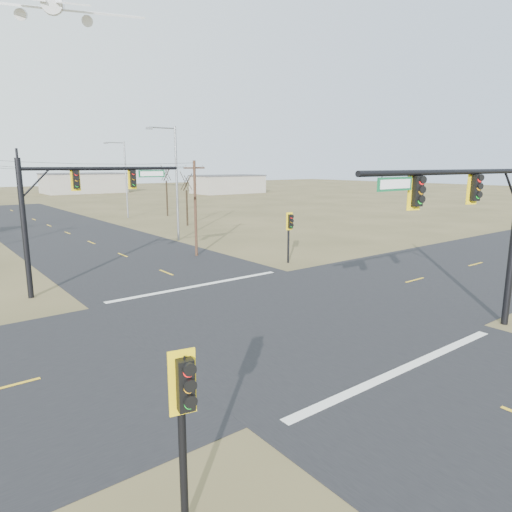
{
  "coord_description": "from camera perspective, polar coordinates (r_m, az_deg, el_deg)",
  "views": [
    {
      "loc": [
        -14.13,
        -16.65,
        7.5
      ],
      "look_at": [
        -0.48,
        1.0,
        3.02
      ],
      "focal_mm": 32.0,
      "sensor_mm": 36.0,
      "label": 1
    }
  ],
  "objects": [
    {
      "name": "pedestal_signal_sw",
      "position": [
        9.44,
        -8.92,
        -17.4
      ],
      "size": [
        0.63,
        0.54,
        4.04
      ],
      "rotation": [
        0.0,
        0.0,
        -0.22
      ],
      "color": "black",
      "rests_on": "ground"
    },
    {
      "name": "bare_tree_d",
      "position": [
        68.96,
        -11.19,
        10.16
      ],
      "size": [
        3.85,
        3.85,
        7.83
      ],
      "rotation": [
        0.0,
        0.0,
        0.37
      ],
      "color": "black",
      "rests_on": "ground"
    },
    {
      "name": "warehouse_mid",
      "position": [
        132.65,
        -20.76,
        8.48
      ],
      "size": [
        20.0,
        12.0,
        5.0
      ],
      "primitive_type": "cube",
      "color": "gray",
      "rests_on": "ground"
    },
    {
      "name": "mast_arm_near",
      "position": [
        20.81,
        26.09,
        5.15
      ],
      "size": [
        11.34,
        0.54,
        7.83
      ],
      "rotation": [
        0.0,
        0.0,
        -0.27
      ],
      "color": "black",
      "rests_on": "ground"
    },
    {
      "name": "bare_tree_c",
      "position": [
        57.37,
        -8.72,
        9.25
      ],
      "size": [
        3.74,
        3.74,
        7.04
      ],
      "rotation": [
        0.0,
        0.0,
        0.31
      ],
      "color": "black",
      "rests_on": "ground"
    },
    {
      "name": "streetlight_a",
      "position": [
        46.14,
        -10.17,
        9.63
      ],
      "size": [
        3.11,
        0.43,
        11.12
      ],
      "rotation": [
        0.0,
        0.0,
        -0.27
      ],
      "color": "slate",
      "rests_on": "ground"
    },
    {
      "name": "stop_bar_far",
      "position": [
        28.96,
        -7.15,
        -3.68
      ],
      "size": [
        12.0,
        0.4,
        0.01
      ],
      "primitive_type": "cube",
      "color": "silver",
      "rests_on": "road_ns"
    },
    {
      "name": "streetlight_b",
      "position": [
        67.7,
        -16.15,
        9.64
      ],
      "size": [
        2.98,
        0.37,
        10.66
      ],
      "rotation": [
        0.0,
        0.0,
        -0.19
      ],
      "color": "slate",
      "rests_on": "ground"
    },
    {
      "name": "mast_arm_far",
      "position": [
        29.03,
        -21.81,
        6.87
      ],
      "size": [
        9.72,
        0.41,
        7.87
      ],
      "rotation": [
        0.0,
        0.0,
        -0.01
      ],
      "color": "black",
      "rests_on": "ground"
    },
    {
      "name": "stop_bar_near",
      "position": [
        18.42,
        18.13,
        -13.17
      ],
      "size": [
        12.0,
        0.4,
        0.01
      ],
      "primitive_type": "cube",
      "color": "silver",
      "rests_on": "road_ns"
    },
    {
      "name": "road_ew",
      "position": [
        23.09,
        2.48,
        -7.58
      ],
      "size": [
        160.0,
        14.0,
        0.02
      ],
      "primitive_type": "cube",
      "color": "black",
      "rests_on": "ground"
    },
    {
      "name": "utility_pole_near",
      "position": [
        37.88,
        -7.6,
        6.15
      ],
      "size": [
        1.91,
        0.23,
        7.83
      ],
      "rotation": [
        0.0,
        0.0,
        0.0
      ],
      "color": "#41291C",
      "rests_on": "ground"
    },
    {
      "name": "jet_airliner",
      "position": [
        96.66,
        -23.96,
        26.78
      ],
      "size": [
        24.77,
        25.74,
        13.87
      ],
      "rotation": [
        0.0,
        -0.29,
        1.26
      ],
      "color": "white"
    },
    {
      "name": "pedestal_signal_ne",
      "position": [
        34.94,
        4.26,
        3.81
      ],
      "size": [
        0.62,
        0.52,
        3.96
      ],
      "rotation": [
        0.0,
        0.0,
        -0.16
      ],
      "color": "black",
      "rests_on": "ground"
    },
    {
      "name": "ground",
      "position": [
        23.09,
        2.48,
        -7.61
      ],
      "size": [
        320.0,
        320.0,
        0.0
      ],
      "primitive_type": "plane",
      "color": "brown",
      "rests_on": "ground"
    },
    {
      "name": "warehouse_right",
      "position": [
        123.04,
        -3.53,
        8.89
      ],
      "size": [
        18.0,
        10.0,
        4.5
      ],
      "primitive_type": "cube",
      "color": "gray",
      "rests_on": "ground"
    },
    {
      "name": "road_ns",
      "position": [
        23.09,
        2.48,
        -7.58
      ],
      "size": [
        14.0,
        160.0,
        0.02
      ],
      "primitive_type": "cube",
      "color": "black",
      "rests_on": "ground"
    }
  ]
}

